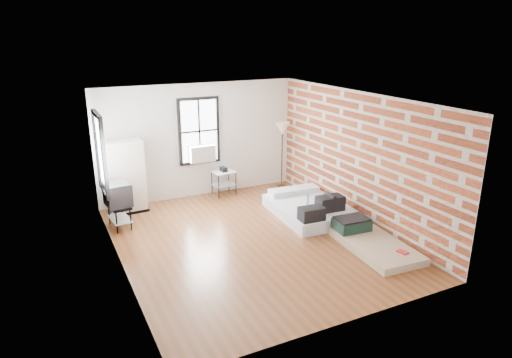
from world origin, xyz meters
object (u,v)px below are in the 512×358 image
mattress_bare (369,240)px  floor_lamp (282,132)px  tv_stand (118,196)px  wardrobe (126,177)px  mattress_main (310,208)px  side_table (224,176)px

mattress_bare → floor_lamp: size_ratio=1.10×
tv_stand → wardrobe: bearing=62.1°
mattress_main → side_table: side_table is taller
mattress_main → side_table: 2.48m
mattress_main → floor_lamp: bearing=81.9°
side_table → tv_stand: size_ratio=0.74×
mattress_main → wardrobe: (-3.62, 2.06, 0.65)m
wardrobe → mattress_main: bearing=-31.7°
floor_lamp → tv_stand: (-4.36, -0.83, -0.79)m
mattress_main → mattress_bare: size_ratio=1.09×
side_table → floor_lamp: 1.91m
mattress_main → tv_stand: 4.18m
wardrobe → tv_stand: size_ratio=1.69×
floor_lamp → tv_stand: size_ratio=1.77×
side_table → mattress_main: bearing=-60.1°
mattress_main → side_table: (-1.22, 2.13, 0.32)m
mattress_bare → floor_lamp: 4.11m
mattress_main → side_table: size_ratio=2.87×
floor_lamp → tv_stand: bearing=-169.3°
mattress_main → wardrobe: 4.22m
mattress_main → tv_stand: (-3.96, 1.23, 0.53)m
floor_lamp → mattress_main: bearing=-101.2°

